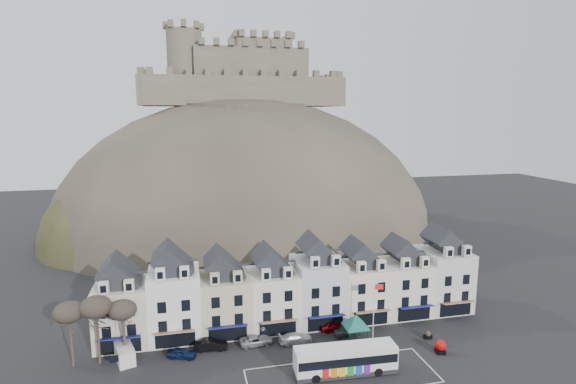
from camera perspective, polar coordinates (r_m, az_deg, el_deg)
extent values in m
plane|color=black|center=(55.37, 5.20, -23.14)|extent=(300.00, 300.00, 0.00)
cube|color=silver|center=(56.93, 6.85, -22.16)|extent=(22.00, 7.50, 0.01)
cube|color=beige|center=(66.04, -20.24, -14.06)|extent=(6.80, 8.00, 8.00)
cube|color=black|center=(64.15, -20.53, -9.80)|extent=(6.80, 5.76, 2.80)
cube|color=beige|center=(61.15, -22.36, -11.21)|extent=(1.20, 0.80, 1.60)
cube|color=beige|center=(60.71, -19.52, -11.18)|extent=(1.20, 0.80, 1.60)
cube|color=black|center=(63.59, -20.55, -17.75)|extent=(5.10, 0.06, 2.20)
cube|color=navy|center=(62.42, -20.71, -16.97)|extent=(5.10, 1.29, 0.43)
cube|color=white|center=(65.23, -14.18, -13.46)|extent=(6.80, 8.00, 9.20)
cube|color=black|center=(63.18, -14.41, -8.63)|extent=(6.80, 5.76, 2.80)
cube|color=white|center=(59.94, -15.92, -10.03)|extent=(1.20, 0.80, 1.60)
cube|color=white|center=(59.84, -13.01, -9.93)|extent=(1.20, 0.80, 1.60)
cube|color=black|center=(63.00, -14.11, -17.67)|extent=(5.10, 0.06, 2.20)
cube|color=maroon|center=(61.81, -14.18, -16.89)|extent=(5.10, 1.29, 0.43)
cube|color=beige|center=(65.60, -8.04, -13.68)|extent=(6.80, 8.00, 8.00)
cube|color=black|center=(63.70, -8.15, -9.39)|extent=(6.80, 5.76, 2.80)
cube|color=beige|center=(60.33, -9.29, -10.85)|extent=(1.20, 0.80, 1.60)
cube|color=beige|center=(60.56, -6.41, -10.70)|extent=(1.20, 0.80, 1.60)
cube|color=black|center=(63.13, -7.64, -17.38)|extent=(5.10, 0.06, 2.20)
cube|color=navy|center=(61.95, -7.61, -16.59)|extent=(5.10, 1.29, 0.43)
cube|color=white|center=(66.43, -2.03, -13.27)|extent=(6.80, 8.00, 8.00)
cube|color=black|center=(64.55, -2.05, -9.03)|extent=(6.80, 5.76, 2.80)
cube|color=white|center=(61.07, -2.80, -10.46)|extent=(1.20, 0.80, 1.60)
cube|color=white|center=(61.63, -0.02, -10.26)|extent=(1.20, 0.80, 1.60)
cube|color=black|center=(63.99, -1.29, -16.89)|extent=(5.10, 0.06, 2.20)
cube|color=maroon|center=(62.83, -1.17, -16.10)|extent=(5.10, 1.29, 0.43)
cube|color=silver|center=(67.70, 3.76, -12.27)|extent=(6.80, 8.00, 9.20)
cube|color=black|center=(65.73, 3.82, -7.59)|extent=(6.80, 5.76, 2.80)
cube|color=silver|center=(62.14, 3.45, -8.93)|extent=(1.20, 0.80, 1.60)
cube|color=silver|center=(63.01, 6.09, -8.70)|extent=(1.20, 0.80, 1.60)
cube|color=black|center=(65.55, 4.78, -16.23)|extent=(5.10, 0.06, 2.20)
cube|color=navy|center=(64.41, 4.99, -15.45)|extent=(5.10, 1.29, 0.43)
cube|color=white|center=(70.07, 9.21, -12.13)|extent=(6.80, 8.00, 8.00)
cube|color=black|center=(68.29, 9.34, -8.08)|extent=(6.80, 5.76, 2.80)
cube|color=white|center=(64.69, 9.30, -9.40)|extent=(1.20, 0.80, 1.60)
cube|color=white|center=(65.84, 11.75, -9.13)|extent=(1.20, 0.80, 1.60)
cube|color=black|center=(67.76, 10.47, -15.46)|extent=(5.10, 0.06, 2.20)
cube|color=maroon|center=(66.66, 10.74, -14.68)|extent=(5.10, 1.29, 0.43)
cube|color=#ECE8CD|center=(72.78, 14.28, -11.46)|extent=(6.80, 8.00, 8.00)
cube|color=black|center=(71.07, 14.46, -7.55)|extent=(6.80, 5.76, 2.80)
cube|color=#ECE8CD|center=(67.47, 14.72, -8.78)|extent=(1.20, 0.80, 1.60)
cube|color=#ECE8CD|center=(68.86, 16.95, -8.50)|extent=(1.20, 0.80, 1.60)
cube|color=black|center=(70.56, 15.72, -14.61)|extent=(5.10, 0.06, 2.20)
cube|color=navy|center=(69.50, 16.04, -13.84)|extent=(5.10, 1.29, 0.43)
cube|color=silver|center=(75.79, 18.95, -10.34)|extent=(6.80, 8.00, 9.20)
cube|color=black|center=(74.03, 19.21, -6.11)|extent=(6.80, 5.76, 2.80)
cube|color=silver|center=(70.43, 19.71, -7.22)|extent=(1.20, 0.80, 1.60)
cube|color=silver|center=(72.06, 21.73, -6.96)|extent=(1.20, 0.80, 1.60)
cube|color=black|center=(73.88, 20.49, -13.73)|extent=(5.10, 0.06, 2.20)
cube|color=maroon|center=(72.87, 20.85, -12.98)|extent=(5.10, 1.29, 0.43)
ellipsoid|color=#37322A|center=(118.82, -5.37, -4.79)|extent=(96.00, 76.00, 68.00)
ellipsoid|color=#2B3319|center=(112.33, -16.21, -6.02)|extent=(52.00, 44.00, 42.00)
ellipsoid|color=#37322A|center=(127.81, 5.13, -3.72)|extent=(56.00, 48.00, 46.00)
ellipsoid|color=#2B3319|center=(104.98, -6.53, -6.81)|extent=(40.00, 28.00, 28.00)
ellipsoid|color=#37322A|center=(109.20, 0.71, -6.07)|extent=(36.00, 28.00, 24.00)
cylinder|color=#37322A|center=(114.91, -5.63, 10.34)|extent=(30.00, 30.00, 3.00)
cube|color=brown|center=(111.06, -5.40, 12.67)|extent=(48.00, 2.20, 7.00)
cube|color=brown|center=(130.89, -6.59, 12.24)|extent=(48.00, 2.20, 7.00)
cube|color=brown|center=(120.40, -17.71, 12.05)|extent=(2.20, 22.00, 7.00)
cube|color=brown|center=(126.19, 5.10, 12.35)|extent=(2.20, 22.00, 7.00)
cube|color=brown|center=(121.60, -5.12, 15.04)|extent=(28.00, 18.00, 10.00)
cube|color=brown|center=(124.32, -3.37, 15.65)|extent=(14.00, 12.00, 13.00)
cylinder|color=brown|center=(116.44, -12.94, 15.06)|extent=(8.40, 8.40, 18.00)
cylinder|color=silver|center=(125.52, -3.42, 19.74)|extent=(0.16, 0.16, 5.00)
cylinder|color=#322720|center=(62.56, -25.76, -17.00)|extent=(0.32, 0.32, 5.74)
ellipsoid|color=#383028|center=(60.87, -26.06, -13.54)|extent=(3.61, 3.61, 2.54)
cylinder|color=#322720|center=(61.88, -22.94, -16.95)|extent=(0.32, 0.32, 6.02)
ellipsoid|color=#383028|center=(60.12, -23.23, -13.27)|extent=(3.78, 3.78, 2.67)
cylinder|color=#322720|center=(61.54, -20.05, -17.20)|extent=(0.32, 0.32, 5.46)
ellipsoid|color=#383028|center=(59.90, -20.28, -13.87)|extent=(3.43, 3.43, 2.42)
cube|color=#262628|center=(57.25, 7.26, -21.52)|extent=(12.18, 3.35, 0.55)
cube|color=white|center=(56.43, 7.30, -20.13)|extent=(12.17, 3.30, 2.76)
cube|color=black|center=(56.36, 7.30, -20.00)|extent=(11.94, 3.37, 1.04)
cube|color=white|center=(55.82, 7.33, -19.02)|extent=(11.93, 3.18, 0.27)
cube|color=orange|center=(57.83, 13.28, -18.34)|extent=(0.13, 1.32, 0.31)
cylinder|color=black|center=(57.28, 11.38, -21.50)|extent=(1.07, 0.40, 1.05)
cylinder|color=black|center=(59.26, 10.44, -20.31)|extent=(1.07, 0.40, 1.05)
cylinder|color=black|center=(55.27, 3.55, -22.58)|extent=(1.07, 0.40, 1.05)
cylinder|color=black|center=(57.31, 2.91, -21.28)|extent=(1.07, 0.40, 1.05)
cube|color=black|center=(63.96, 7.02, -17.14)|extent=(0.15, 0.15, 2.28)
cube|color=black|center=(64.76, 9.27, -16.84)|extent=(0.15, 0.15, 2.28)
cube|color=black|center=(61.81, 7.82, -18.18)|extent=(0.15, 0.15, 2.28)
cube|color=black|center=(62.64, 10.15, -17.85)|extent=(0.15, 0.15, 2.28)
cube|color=black|center=(62.76, 8.60, -16.57)|extent=(3.20, 3.20, 0.11)
cone|color=#155C5B|center=(62.38, 8.62, -15.87)|extent=(6.29, 6.29, 1.71)
cube|color=black|center=(63.89, 18.76, -18.59)|extent=(1.46, 1.46, 0.45)
sphere|color=#BA0B0A|center=(63.51, 18.81, -17.94)|extent=(1.41, 1.41, 1.41)
cylinder|color=silver|center=(62.47, 10.81, -14.80)|extent=(0.13, 0.13, 8.43)
cube|color=red|center=(61.19, 11.46, -11.72)|extent=(1.14, 0.26, 0.74)
cube|color=white|center=(62.29, -20.06, -18.65)|extent=(3.09, 4.72, 1.99)
cube|color=black|center=(62.12, -20.08, -18.34)|extent=(1.74, 0.60, 0.85)
cube|color=black|center=(64.36, 18.62, -18.35)|extent=(1.06, 0.80, 0.47)
sphere|color=#2B3319|center=(64.18, 18.64, -18.05)|extent=(0.66, 0.66, 0.66)
cube|color=black|center=(66.80, 17.33, -17.13)|extent=(1.14, 0.64, 0.55)
sphere|color=#2B3319|center=(66.61, 17.35, -16.80)|extent=(0.77, 0.77, 0.77)
imported|color=#0C1A40|center=(61.12, -13.34, -19.28)|extent=(3.87, 2.56, 1.23)
imported|color=black|center=(62.08, -9.77, -18.56)|extent=(4.41, 1.91, 1.41)
imported|color=#979A9E|center=(62.61, -4.08, -18.27)|extent=(4.45, 2.36, 1.22)
imported|color=silver|center=(62.94, 0.97, -18.04)|extent=(4.62, 2.16, 1.30)
imported|color=#5F050A|center=(66.23, 5.97, -16.50)|extent=(4.46, 1.96, 1.50)
imported|color=black|center=(64.94, 7.63, -17.24)|extent=(3.69, 1.30, 1.22)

